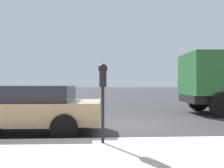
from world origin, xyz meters
TOP-DOWN VIEW (x-y plane):
  - ground_plane at (0.00, 0.00)m, footprint 220.00×220.00m
  - parking_meter at (-2.61, 0.81)m, footprint 0.21×0.19m
  - car_tan at (-0.87, 3.00)m, footprint 2.09×4.40m

SIDE VIEW (x-z plane):
  - ground_plane at x=0.00m, z-range 0.00..0.00m
  - car_tan at x=-0.87m, z-range 0.06..1.37m
  - parking_meter at x=-2.61m, z-range 0.59..2.18m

